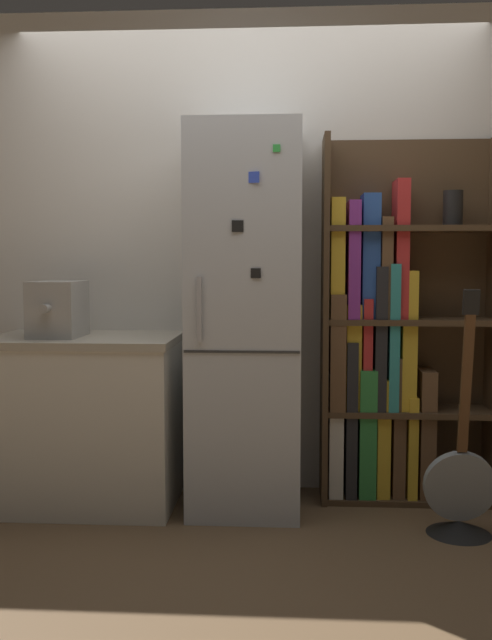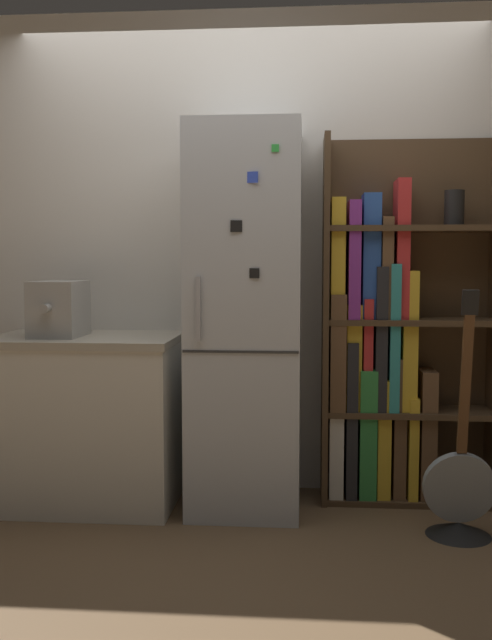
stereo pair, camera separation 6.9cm
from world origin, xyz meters
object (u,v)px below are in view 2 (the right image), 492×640
at_px(refrigerator, 246,320).
at_px(bookshelf, 388,347).
at_px(espresso_machine, 59,309).
at_px(guitar, 459,500).

relative_size(refrigerator, bookshelf, 1.01).
bearing_deg(refrigerator, espresso_machine, -176.83).
height_order(bookshelf, guitar, bookshelf).
bearing_deg(espresso_machine, guitar, -8.02).
relative_size(bookshelf, espresso_machine, 5.07).
bearing_deg(refrigerator, bookshelf, 13.13).
xyz_separation_m(refrigerator, espresso_machine, (-0.95, -0.05, 0.06)).
height_order(refrigerator, bookshelf, refrigerator).
height_order(refrigerator, espresso_machine, refrigerator).
bearing_deg(guitar, espresso_machine, 171.98).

